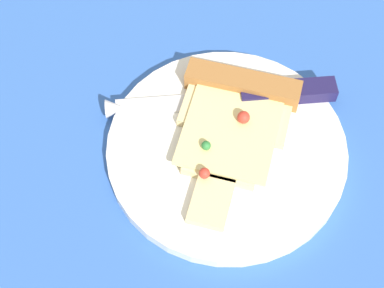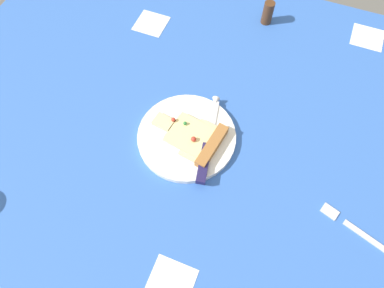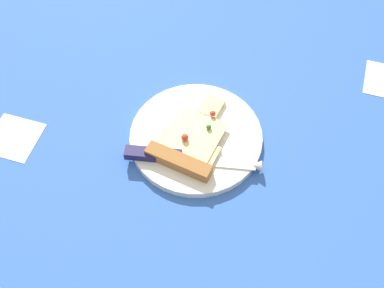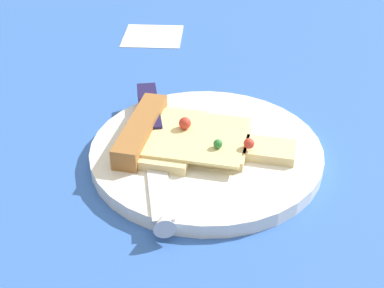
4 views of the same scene
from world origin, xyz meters
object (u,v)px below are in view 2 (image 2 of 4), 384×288
object	(u,v)px
knife	(207,146)
fork	(350,225)
pizza_slice	(196,138)
plate	(187,137)
pepper_shaker	(268,13)

from	to	relation	value
knife	fork	distance (cm)	35.92
pizza_slice	fork	bearing A→B (deg)	-90.88
pizza_slice	knife	bearing A→B (deg)	-97.15
plate	fork	bearing A→B (deg)	-9.94
pizza_slice	knife	size ratio (longest dim) A/B	0.77
pepper_shaker	fork	size ratio (longest dim) A/B	0.46
knife	fork	size ratio (longest dim) A/B	1.59
knife	plate	bearing A→B (deg)	155.93
knife	fork	xyz separation A→B (cm)	(35.40, -5.87, -1.69)
knife	pepper_shaker	world-z (taller)	pepper_shaker
plate	knife	bearing A→B (deg)	-13.11
plate	pepper_shaker	world-z (taller)	pepper_shaker
pepper_shaker	knife	bearing A→B (deg)	-91.77
plate	pizza_slice	distance (cm)	3.03
knife	pizza_slice	bearing A→B (deg)	152.76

